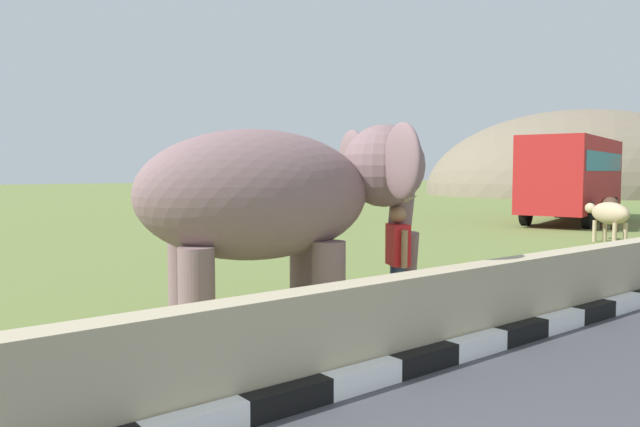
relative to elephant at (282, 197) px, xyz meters
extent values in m
cube|color=white|center=(-2.46, -2.30, -1.68)|extent=(0.90, 0.20, 0.24)
cube|color=black|center=(-1.56, -2.30, -1.68)|extent=(0.90, 0.20, 0.24)
cube|color=white|center=(-0.66, -2.30, -1.68)|extent=(0.90, 0.20, 0.24)
cube|color=black|center=(0.24, -2.30, -1.68)|extent=(0.90, 0.20, 0.24)
cube|color=white|center=(1.14, -2.30, -1.68)|extent=(0.90, 0.20, 0.24)
cube|color=black|center=(2.04, -2.30, -1.68)|extent=(0.90, 0.20, 0.24)
cube|color=white|center=(2.94, -2.30, -1.68)|extent=(0.90, 0.20, 0.24)
cube|color=black|center=(3.84, -2.30, -1.68)|extent=(0.90, 0.20, 0.24)
cube|color=white|center=(4.74, -2.30, -1.68)|extent=(0.90, 0.20, 0.24)
cube|color=tan|center=(0.34, -2.00, -1.30)|extent=(28.00, 0.36, 1.00)
cylinder|color=#7C5F62|center=(0.59, 0.29, -1.18)|extent=(0.44, 0.44, 1.24)
cylinder|color=#7C5F62|center=(0.33, -0.57, -1.18)|extent=(0.44, 0.44, 1.24)
cylinder|color=#7C5F62|center=(-1.03, 0.79, -1.18)|extent=(0.44, 0.44, 1.24)
cylinder|color=#7C5F62|center=(-1.30, -0.07, -1.18)|extent=(0.44, 0.44, 1.24)
ellipsoid|color=#7C5F62|center=(-0.35, 0.11, 0.03)|extent=(3.44, 2.45, 1.70)
sphere|color=#7C5F62|center=(1.43, -0.45, 0.42)|extent=(1.16, 1.16, 1.16)
ellipsoid|color=#D84C8C|center=(1.71, -0.53, 0.57)|extent=(0.53, 0.72, 0.44)
ellipsoid|color=#7C5F62|center=(1.53, 0.34, 0.47)|extent=(0.50, 0.93, 1.00)
ellipsoid|color=#7C5F62|center=(1.06, -1.15, 0.47)|extent=(0.50, 0.93, 1.00)
cylinder|color=#7C5F62|center=(1.71, -0.53, -0.13)|extent=(0.48, 0.59, 1.00)
cylinder|color=#7C5F62|center=(1.82, -0.57, -0.93)|extent=(0.35, 0.41, 0.83)
cone|color=beige|center=(1.74, -0.25, -0.03)|extent=(0.30, 0.58, 0.22)
cone|color=beige|center=(1.57, -0.78, -0.03)|extent=(0.30, 0.58, 0.22)
cylinder|color=navy|center=(1.60, -0.53, -1.39)|extent=(0.15, 0.15, 0.82)
cylinder|color=navy|center=(1.51, -0.71, -1.39)|extent=(0.15, 0.15, 0.82)
cube|color=red|center=(1.55, -0.62, -0.69)|extent=(0.39, 0.46, 0.58)
cylinder|color=#9E7251|center=(1.67, -0.38, -0.72)|extent=(0.13, 0.15, 0.52)
cylinder|color=#9E7251|center=(1.44, -0.85, -0.72)|extent=(0.12, 0.13, 0.52)
sphere|color=#9E7251|center=(1.55, -0.62, -0.26)|extent=(0.23, 0.23, 0.23)
cube|color=#B21E1E|center=(19.65, 6.85, 0.20)|extent=(8.54, 4.74, 3.00)
cube|color=#3F5160|center=(19.65, 6.85, 0.74)|extent=(7.92, 4.59, 0.76)
cylinder|color=black|center=(21.82, 8.70, -1.30)|extent=(1.04, 0.58, 1.00)
cylinder|color=black|center=(22.48, 6.50, -1.30)|extent=(1.04, 0.58, 1.00)
cylinder|color=black|center=(16.82, 7.20, -1.30)|extent=(1.04, 0.58, 1.00)
cylinder|color=black|center=(17.48, 5.00, -1.30)|extent=(1.04, 0.58, 1.00)
cylinder|color=#473323|center=(17.47, 4.46, -1.48)|extent=(0.12, 0.12, 0.65)
cylinder|color=#473323|center=(17.68, 4.16, -1.48)|extent=(0.12, 0.12, 0.65)
cylinder|color=#473323|center=(16.74, 3.94, -1.48)|extent=(0.12, 0.12, 0.65)
cylinder|color=#473323|center=(16.94, 3.64, -1.48)|extent=(0.12, 0.12, 0.65)
ellipsoid|color=#473323|center=(17.21, 4.05, -0.91)|extent=(1.57, 1.36, 0.66)
ellipsoid|color=#473323|center=(17.97, 4.59, -0.81)|extent=(0.48, 0.44, 0.32)
cylinder|color=tan|center=(13.50, 2.68, -1.48)|extent=(0.12, 0.12, 0.65)
cylinder|color=tan|center=(13.83, 2.52, -1.48)|extent=(0.12, 0.12, 0.65)
cylinder|color=tan|center=(13.10, 1.88, -1.48)|extent=(0.12, 0.12, 0.65)
cylinder|color=tan|center=(13.43, 1.72, -1.48)|extent=(0.12, 0.12, 0.65)
ellipsoid|color=tan|center=(13.46, 2.20, -0.91)|extent=(1.20, 1.61, 0.66)
ellipsoid|color=tan|center=(13.88, 3.03, -0.81)|extent=(0.41, 0.47, 0.32)
ellipsoid|color=#786A56|center=(53.34, 24.43, -1.80)|extent=(34.38, 27.50, 16.27)
camera|label=1|loc=(-4.62, -6.61, 0.34)|focal=34.26mm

